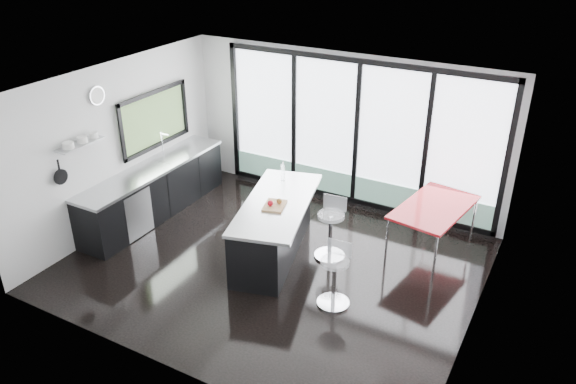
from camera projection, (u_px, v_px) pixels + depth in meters
The scene contains 11 objects.
floor at pixel (273, 264), 8.73m from camera, with size 6.00×5.00×0.00m, color black.
ceiling at pixel (271, 89), 7.47m from camera, with size 6.00×5.00×0.00m, color white.
wall_back at pixel (355, 140), 9.97m from camera, with size 6.00×0.09×2.80m.
wall_front at pixel (157, 270), 6.14m from camera, with size 6.00×0.00×2.80m, color silver.
wall_left at pixel (129, 132), 9.52m from camera, with size 0.26×5.00×2.80m.
wall_right at pixel (485, 235), 6.80m from camera, with size 0.00×5.00×2.80m, color silver.
counter_cabinets at pixel (154, 191), 9.98m from camera, with size 0.69×3.24×1.36m.
island at pixel (273, 227), 8.81m from camera, with size 1.52×2.46×1.21m.
bar_stool_near at pixel (334, 282), 7.69m from camera, with size 0.46×0.46×0.73m, color silver.
bar_stool_far at pixel (330, 235), 8.75m from camera, with size 0.49×0.49×0.77m, color silver.
red_table at pixel (432, 229), 8.86m from camera, with size 0.89×1.56×0.83m, color #A9141A.
Camera 1 is at (3.72, -6.28, 4.92)m, focal length 35.00 mm.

